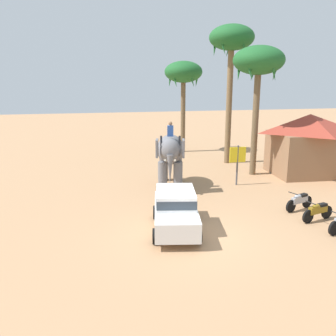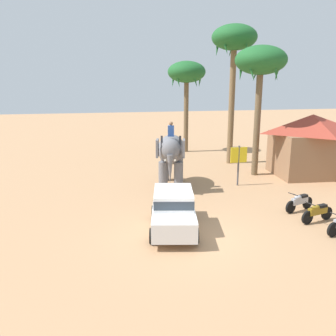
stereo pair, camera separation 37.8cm
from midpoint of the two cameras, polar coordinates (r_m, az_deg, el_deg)
The scene contains 10 objects.
ground_plane at distance 14.56m, azimuth 4.64°, elevation -10.86°, with size 120.00×120.00×0.00m, color tan.
car_sedan_foreground at distance 14.82m, azimuth 1.59°, elevation -6.48°, with size 2.48×4.36×1.70m.
elephant_with_mahout at distance 20.78m, azimuth 1.04°, elevation 2.44°, with size 2.39×4.02×3.88m.
motorcycle_mid_row at distance 17.14m, azimuth 23.39°, elevation -6.46°, with size 1.77×0.67×0.94m.
motorcycle_fourth_in_row at distance 18.23m, azimuth 20.85°, elevation -5.04°, with size 1.73×0.78×0.94m.
palm_tree_behind_elephant at distance 31.10m, azimuth 3.35°, elevation 14.72°, with size 3.20×3.20×7.73m.
palm_tree_near_hut at distance 23.74m, azimuth 15.06°, elevation 15.76°, with size 3.20×3.20×8.23m.
palm_tree_left_of_road at distance 27.05m, azimuth 10.95°, elevation 19.06°, with size 3.20×3.20×9.97m.
roadside_hut at distance 25.06m, azimuth 22.25°, elevation 3.67°, with size 5.36×4.64×4.00m.
signboard_yellow at distance 21.35m, azimuth 11.74°, elevation 1.63°, with size 1.00×0.10×2.40m.
Camera 2 is at (-3.70, -12.71, 6.03)m, focal length 38.10 mm.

